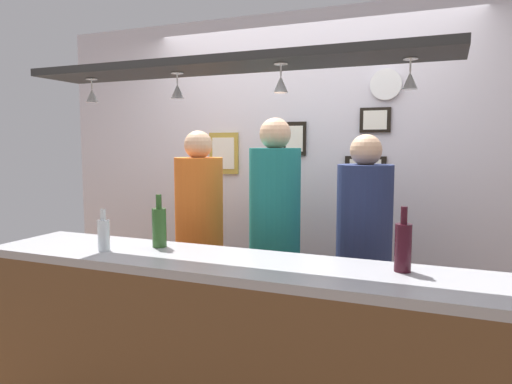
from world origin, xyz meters
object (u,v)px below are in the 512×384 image
at_px(bottle_wine_dark_red, 403,246).
at_px(wall_clock, 386,84).
at_px(person_middle_teal_shirt, 275,223).
at_px(person_right_navy_shirt, 364,241).
at_px(picture_frame_lower_pair, 365,168).
at_px(bottle_soda_clear, 104,234).
at_px(picture_frame_crest, 295,139).
at_px(picture_frame_caricature, 224,153).
at_px(bottle_champagne_green, 159,226).
at_px(picture_frame_upper_small, 375,120).
at_px(person_left_orange_shirt, 199,225).

distance_m(bottle_wine_dark_red, wall_clock, 1.59).
xyz_separation_m(person_middle_teal_shirt, person_right_navy_shirt, (0.59, -0.00, -0.07)).
bearing_deg(picture_frame_lower_pair, bottle_soda_clear, -128.10).
bearing_deg(picture_frame_crest, picture_frame_caricature, 180.00).
bearing_deg(bottle_champagne_green, wall_clock, 50.12).
bearing_deg(wall_clock, picture_frame_upper_small, 174.88).
height_order(bottle_soda_clear, picture_frame_upper_small, picture_frame_upper_small).
distance_m(person_left_orange_shirt, person_right_navy_shirt, 1.16).
xyz_separation_m(picture_frame_caricature, picture_frame_crest, (0.61, 0.00, 0.12)).
bearing_deg(picture_frame_caricature, person_left_orange_shirt, -80.40).
distance_m(picture_frame_lower_pair, picture_frame_caricature, 1.17).
relative_size(person_left_orange_shirt, picture_frame_caricature, 4.95).
height_order(picture_frame_caricature, picture_frame_crest, picture_frame_crest).
height_order(person_left_orange_shirt, picture_frame_lower_pair, person_left_orange_shirt).
bearing_deg(picture_frame_lower_pair, picture_frame_caricature, 180.00).
bearing_deg(picture_frame_crest, picture_frame_lower_pair, 0.00).
distance_m(bottle_soda_clear, wall_clock, 2.16).
height_order(person_left_orange_shirt, bottle_wine_dark_red, person_left_orange_shirt).
relative_size(bottle_wine_dark_red, picture_frame_lower_pair, 1.00).
bearing_deg(picture_frame_caricature, person_right_navy_shirt, -25.78).
xyz_separation_m(person_right_navy_shirt, bottle_soda_clear, (-1.26, -0.87, 0.11)).
bearing_deg(bottle_soda_clear, person_left_orange_shirt, 83.23).
height_order(person_middle_teal_shirt, bottle_champagne_green, person_middle_teal_shirt).
distance_m(bottle_champagne_green, picture_frame_caricature, 1.36).
bearing_deg(bottle_wine_dark_red, person_right_navy_shirt, 112.62).
bearing_deg(bottle_wine_dark_red, bottle_soda_clear, -173.21).
bearing_deg(person_middle_teal_shirt, bottle_soda_clear, -127.72).
xyz_separation_m(picture_frame_lower_pair, wall_clock, (0.13, -0.01, 0.60)).
height_order(person_right_navy_shirt, bottle_soda_clear, person_right_navy_shirt).
bearing_deg(person_left_orange_shirt, bottle_wine_dark_red, -25.49).
distance_m(person_left_orange_shirt, wall_clock, 1.66).
bearing_deg(person_middle_teal_shirt, person_right_navy_shirt, -0.00).
height_order(bottle_wine_dark_red, picture_frame_crest, picture_frame_crest).
bearing_deg(picture_frame_lower_pair, picture_frame_crest, 180.00).
xyz_separation_m(person_right_navy_shirt, picture_frame_upper_small, (-0.04, 0.61, 0.77)).
relative_size(bottle_soda_clear, picture_frame_lower_pair, 0.77).
bearing_deg(bottle_wine_dark_red, picture_frame_lower_pair, 106.57).
distance_m(bottle_wine_dark_red, picture_frame_upper_small, 1.48).
height_order(person_middle_teal_shirt, bottle_soda_clear, person_middle_teal_shirt).
relative_size(picture_frame_upper_small, picture_frame_crest, 0.85).
bearing_deg(picture_frame_lower_pair, person_left_orange_shirt, -150.08).
relative_size(person_right_navy_shirt, picture_frame_upper_small, 7.49).
bearing_deg(bottle_soda_clear, picture_frame_lower_pair, 51.90).
bearing_deg(bottle_soda_clear, bottle_champagne_green, 41.22).
height_order(person_left_orange_shirt, bottle_champagne_green, person_left_orange_shirt).
bearing_deg(picture_frame_caricature, wall_clock, -0.28).
bearing_deg(person_left_orange_shirt, person_right_navy_shirt, 0.00).
xyz_separation_m(person_middle_teal_shirt, bottle_soda_clear, (-0.67, -0.87, 0.04)).
relative_size(bottle_champagne_green, picture_frame_crest, 1.15).
xyz_separation_m(person_middle_teal_shirt, bottle_wine_dark_red, (0.87, -0.69, 0.06)).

